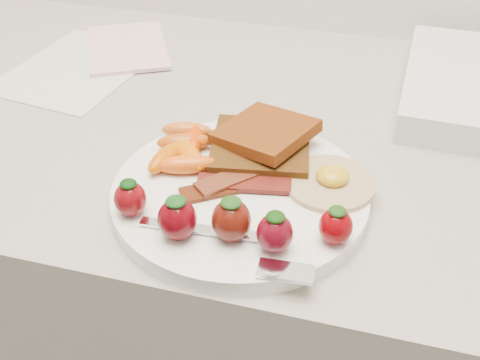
# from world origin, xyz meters

# --- Properties ---
(counter) EXTENTS (2.00, 0.60, 0.90)m
(counter) POSITION_xyz_m (0.00, 1.70, 0.45)
(counter) COLOR gray
(counter) RESTS_ON ground
(plate) EXTENTS (0.27, 0.27, 0.02)m
(plate) POSITION_xyz_m (0.03, 1.54, 0.91)
(plate) COLOR white
(plate) RESTS_ON counter
(toast_lower) EXTENTS (0.12, 0.12, 0.01)m
(toast_lower) POSITION_xyz_m (0.03, 1.61, 0.93)
(toast_lower) COLOR black
(toast_lower) RESTS_ON plate
(toast_upper) EXTENTS (0.12, 0.12, 0.02)m
(toast_upper) POSITION_xyz_m (0.04, 1.62, 0.94)
(toast_upper) COLOR #4B2406
(toast_upper) RESTS_ON toast_lower
(fried_egg) EXTENTS (0.11, 0.11, 0.02)m
(fried_egg) POSITION_xyz_m (0.12, 1.57, 0.92)
(fried_egg) COLOR beige
(fried_egg) RESTS_ON plate
(bacon_strips) EXTENTS (0.11, 0.10, 0.01)m
(bacon_strips) POSITION_xyz_m (0.02, 1.54, 0.92)
(bacon_strips) COLOR black
(bacon_strips) RESTS_ON plate
(baby_carrots) EXTENTS (0.09, 0.11, 0.02)m
(baby_carrots) POSITION_xyz_m (-0.05, 1.58, 0.93)
(baby_carrots) COLOR #B7460C
(baby_carrots) RESTS_ON plate
(strawberries) EXTENTS (0.23, 0.07, 0.05)m
(strawberries) POSITION_xyz_m (0.03, 1.46, 0.94)
(strawberries) COLOR #6C070C
(strawberries) RESTS_ON plate
(fork) EXTENTS (0.18, 0.06, 0.00)m
(fork) POSITION_xyz_m (0.05, 1.45, 0.92)
(fork) COLOR silver
(fork) RESTS_ON plate
(paper_sheet) EXTENTS (0.20, 0.25, 0.00)m
(paper_sheet) POSITION_xyz_m (-0.28, 1.77, 0.90)
(paper_sheet) COLOR beige
(paper_sheet) RESTS_ON counter
(notepad) EXTENTS (0.18, 0.21, 0.01)m
(notepad) POSITION_xyz_m (-0.24, 1.85, 0.91)
(notepad) COLOR beige
(notepad) RESTS_ON paper_sheet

